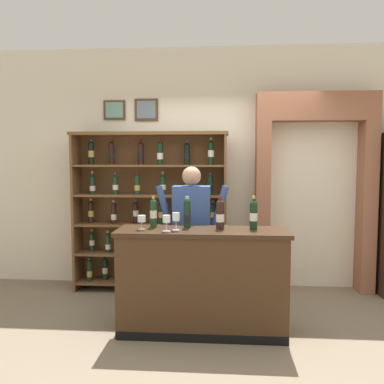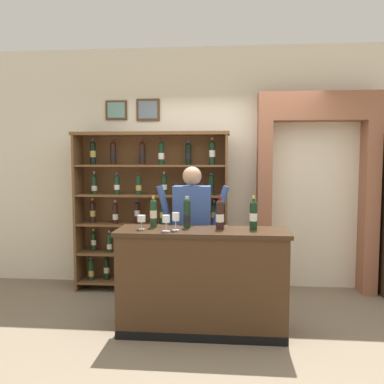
% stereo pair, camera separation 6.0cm
% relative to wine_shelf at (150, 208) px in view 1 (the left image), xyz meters
% --- Properties ---
extents(ground_plane, '(14.00, 14.00, 0.02)m').
position_rel_wine_shelf_xyz_m(ground_plane, '(0.83, -1.23, -1.06)').
color(ground_plane, '#7A6B56').
extents(back_wall, '(12.00, 0.19, 3.12)m').
position_rel_wine_shelf_xyz_m(back_wall, '(0.83, 0.36, 0.51)').
color(back_wall, beige).
rests_on(back_wall, ground).
extents(wine_shelf, '(1.96, 0.37, 2.01)m').
position_rel_wine_shelf_xyz_m(wine_shelf, '(0.00, 0.00, 0.00)').
color(wine_shelf, brown).
rests_on(wine_shelf, ground).
extents(archway_doorway, '(1.47, 0.45, 2.49)m').
position_rel_wine_shelf_xyz_m(archway_doorway, '(2.06, 0.22, 0.37)').
color(archway_doorway, '#935B42').
rests_on(archway_doorway, ground).
extents(tasting_counter, '(1.64, 0.51, 1.00)m').
position_rel_wine_shelf_xyz_m(tasting_counter, '(0.72, -1.23, -0.55)').
color(tasting_counter, '#422B19').
rests_on(tasting_counter, ground).
extents(shopkeeper, '(0.81, 0.22, 1.60)m').
position_rel_wine_shelf_xyz_m(shopkeeper, '(0.58, -0.70, -0.07)').
color(shopkeeper, '#2D3347').
rests_on(shopkeeper, ground).
extents(tasting_bottle_riserva, '(0.07, 0.07, 0.31)m').
position_rel_wine_shelf_xyz_m(tasting_bottle_riserva, '(0.23, -1.13, 0.10)').
color(tasting_bottle_riserva, '#19381E').
rests_on(tasting_bottle_riserva, tasting_counter).
extents(tasting_bottle_chianti, '(0.07, 0.07, 0.31)m').
position_rel_wine_shelf_xyz_m(tasting_bottle_chianti, '(0.57, -1.13, 0.10)').
color(tasting_bottle_chianti, black).
rests_on(tasting_bottle_chianti, tasting_counter).
extents(tasting_bottle_super_tuscan, '(0.08, 0.08, 0.32)m').
position_rel_wine_shelf_xyz_m(tasting_bottle_super_tuscan, '(0.89, -1.19, 0.10)').
color(tasting_bottle_super_tuscan, black).
rests_on(tasting_bottle_super_tuscan, tasting_counter).
extents(tasting_bottle_brunello, '(0.07, 0.07, 0.32)m').
position_rel_wine_shelf_xyz_m(tasting_bottle_brunello, '(1.21, -1.17, 0.10)').
color(tasting_bottle_brunello, black).
rests_on(tasting_bottle_brunello, tasting_counter).
extents(wine_glass_left, '(0.08, 0.08, 0.14)m').
position_rel_wine_shelf_xyz_m(wine_glass_left, '(0.14, -1.27, 0.05)').
color(wine_glass_left, silver).
rests_on(wine_glass_left, tasting_counter).
extents(wine_glass_center, '(0.07, 0.07, 0.17)m').
position_rel_wine_shelf_xyz_m(wine_glass_center, '(0.48, -1.29, 0.07)').
color(wine_glass_center, silver).
rests_on(wine_glass_center, tasting_counter).
extents(wine_glass_spare, '(0.08, 0.08, 0.15)m').
position_rel_wine_shelf_xyz_m(wine_glass_spare, '(0.39, -1.35, 0.06)').
color(wine_glass_spare, silver).
rests_on(wine_glass_spare, tasting_counter).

